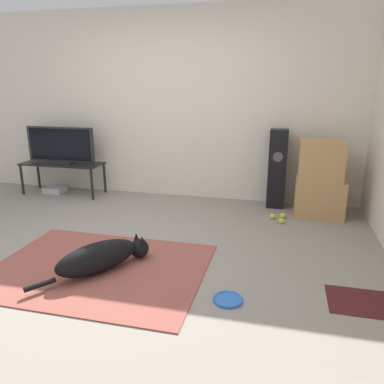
{
  "coord_description": "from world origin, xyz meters",
  "views": [
    {
      "loc": [
        1.54,
        -2.97,
        1.57
      ],
      "look_at": [
        0.62,
        0.77,
        0.45
      ],
      "focal_mm": 35.0,
      "sensor_mm": 36.0,
      "label": 1
    }
  ],
  "objects": [
    {
      "name": "tv_stand",
      "position": [
        -1.57,
        1.76,
        0.41
      ],
      "size": [
        1.18,
        0.44,
        0.46
      ],
      "color": "black",
      "rests_on": "ground_plane"
    },
    {
      "name": "frisbee",
      "position": [
        1.21,
        -0.51,
        0.01
      ],
      "size": [
        0.22,
        0.22,
        0.03
      ],
      "color": "blue",
      "rests_on": "ground_plane"
    },
    {
      "name": "tv",
      "position": [
        -1.57,
        1.77,
        0.71
      ],
      "size": [
        1.04,
        0.2,
        0.52
      ],
      "color": "#232326",
      "rests_on": "tv_stand"
    },
    {
      "name": "ground_plane",
      "position": [
        0.0,
        0.0,
        0.0
      ],
      "size": [
        12.0,
        12.0,
        0.0
      ],
      "primitive_type": "plane",
      "color": "gray"
    },
    {
      "name": "door_mat",
      "position": [
        2.22,
        -0.29,
        0.0
      ],
      "size": [
        0.58,
        0.41,
        0.01
      ],
      "color": "#47191E",
      "rests_on": "ground_plane"
    },
    {
      "name": "dog",
      "position": [
        0.09,
        -0.31,
        0.14
      ],
      "size": [
        0.7,
        0.94,
        0.27
      ],
      "color": "black",
      "rests_on": "area_rug"
    },
    {
      "name": "floor_speaker",
      "position": [
        1.48,
        1.88,
        0.51
      ],
      "size": [
        0.23,
        0.23,
        1.01
      ],
      "color": "black",
      "rests_on": "ground_plane"
    },
    {
      "name": "game_console",
      "position": [
        -1.74,
        1.77,
        0.04
      ],
      "size": [
        0.28,
        0.24,
        0.08
      ],
      "color": "#B7B7BC",
      "rests_on": "ground_plane"
    },
    {
      "name": "tennis_ball_by_boxes",
      "position": [
        1.47,
        1.38,
        0.03
      ],
      "size": [
        0.07,
        0.07,
        0.07
      ],
      "color": "#C6E033",
      "rests_on": "ground_plane"
    },
    {
      "name": "cardboard_box_lower",
      "position": [
        2.01,
        1.66,
        0.23
      ],
      "size": [
        0.57,
        0.48,
        0.46
      ],
      "color": "tan",
      "rests_on": "ground_plane"
    },
    {
      "name": "tennis_ball_near_speaker",
      "position": [
        1.57,
        1.24,
        0.03
      ],
      "size": [
        0.07,
        0.07,
        0.07
      ],
      "color": "#C6E033",
      "rests_on": "ground_plane"
    },
    {
      "name": "wall_back",
      "position": [
        0.0,
        2.1,
        1.27
      ],
      "size": [
        8.0,
        0.06,
        2.55
      ],
      "color": "silver",
      "rests_on": "ground_plane"
    },
    {
      "name": "tennis_ball_loose_on_carpet",
      "position": [
        1.59,
        1.43,
        0.03
      ],
      "size": [
        0.07,
        0.07,
        0.07
      ],
      "color": "#C6E033",
      "rests_on": "ground_plane"
    },
    {
      "name": "cardboard_box_upper",
      "position": [
        1.99,
        1.64,
        0.69
      ],
      "size": [
        0.51,
        0.42,
        0.47
      ],
      "color": "tan",
      "rests_on": "cardboard_box_lower"
    },
    {
      "name": "area_rug",
      "position": [
        0.03,
        -0.28,
        0.01
      ],
      "size": [
        1.85,
        1.4,
        0.01
      ],
      "color": "#934C42",
      "rests_on": "ground_plane"
    }
  ]
}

